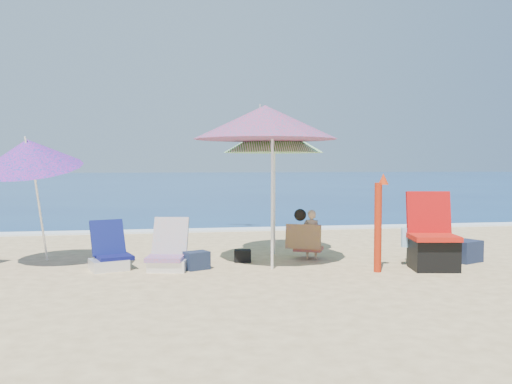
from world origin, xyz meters
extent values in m
plane|color=#D8BC84|center=(0.00, 0.00, 0.00)|extent=(120.00, 120.00, 0.00)
cube|color=navy|center=(0.00, 45.00, -0.05)|extent=(120.00, 80.00, 0.12)
cube|color=white|center=(0.00, 5.10, 0.02)|extent=(120.00, 0.50, 0.04)
cylinder|color=white|center=(-0.16, 0.44, 1.12)|extent=(0.05, 0.05, 2.24)
cone|color=#FE2152|center=(-0.22, 0.64, 2.15)|extent=(2.78, 2.78, 0.50)
cylinder|color=silver|center=(-0.26, 0.85, 2.37)|extent=(0.04, 0.04, 0.13)
cylinder|color=silver|center=(0.13, 1.69, 1.03)|extent=(0.04, 0.04, 2.05)
cone|color=green|center=(0.12, 1.71, 1.96)|extent=(1.83, 1.83, 0.49)
cylinder|color=white|center=(0.11, 1.72, 2.18)|extent=(0.04, 0.04, 0.13)
cylinder|color=white|center=(-3.59, 1.44, 0.87)|extent=(0.16, 0.44, 1.69)
cone|color=#BB1A94|center=(-3.66, 1.16, 1.68)|extent=(1.87, 1.91, 0.78)
cylinder|color=white|center=(-3.68, 1.06, 1.88)|extent=(0.04, 0.06, 0.12)
cylinder|color=#A5220B|center=(1.28, -0.01, 0.63)|extent=(0.13, 0.13, 1.27)
cone|color=#B82E0D|center=(1.35, -0.01, 1.32)|extent=(0.18, 0.18, 0.16)
cube|color=#0C0F47|center=(-2.42, 0.82, 0.18)|extent=(0.60, 0.56, 0.06)
cube|color=#0D144E|center=(-2.54, 1.03, 0.44)|extent=(0.55, 0.42, 0.52)
cube|color=white|center=(-2.50, 0.77, 0.08)|extent=(0.62, 0.59, 0.16)
cube|color=#D94C4D|center=(-1.69, 0.56, 0.19)|extent=(0.60, 0.55, 0.06)
cube|color=#EC7353|center=(-1.61, 0.85, 0.46)|extent=(0.57, 0.40, 0.55)
cube|color=white|center=(-1.65, 0.61, 0.08)|extent=(0.62, 0.58, 0.17)
cube|color=#B6170D|center=(2.11, -0.06, 0.48)|extent=(0.73, 0.68, 0.07)
cube|color=#A70C0B|center=(2.18, 0.25, 0.80)|extent=(0.66, 0.29, 0.65)
cube|color=black|center=(2.15, 0.01, 0.23)|extent=(0.71, 0.65, 0.46)
cube|color=#A7240B|center=(2.32, 0.62, 0.41)|extent=(0.69, 0.66, 0.06)
cube|color=#B02B0C|center=(2.40, 0.82, 0.68)|extent=(0.56, 0.35, 0.54)
cube|color=black|center=(2.29, 0.59, 0.19)|extent=(0.66, 0.63, 0.39)
cube|color=#0B8A71|center=(2.20, 0.37, 0.72)|extent=(0.51, 0.35, 0.55)
cube|color=#92C9E9|center=(1.91, 0.32, 0.43)|extent=(0.23, 0.14, 0.29)
imported|color=tan|center=(0.62, 1.13, 0.40)|extent=(0.34, 0.29, 0.80)
cube|color=#2B0E63|center=(0.60, 1.21, 0.16)|extent=(0.57, 0.54, 0.05)
cube|color=#380D61|center=(0.48, 1.10, 0.37)|extent=(0.58, 0.40, 0.41)
sphere|color=black|center=(0.46, 1.21, 0.71)|extent=(0.20, 0.20, 0.20)
cube|color=#1A2439|center=(-1.24, 0.60, 0.13)|extent=(0.41, 0.36, 0.26)
cube|color=black|center=(-0.50, 1.08, 0.10)|extent=(0.28, 0.22, 0.19)
cube|color=#1A2239|center=(2.95, 0.52, 0.17)|extent=(0.55, 0.50, 0.34)
camera|label=1|loc=(-1.69, -7.32, 1.54)|focal=38.39mm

